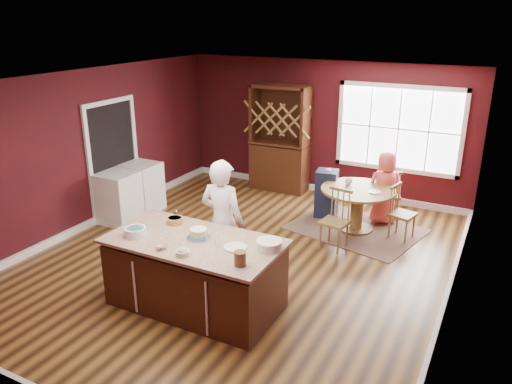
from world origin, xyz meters
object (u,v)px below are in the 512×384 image
at_px(high_chair, 326,193).
at_px(washer, 118,198).
at_px(seated_woman, 385,188).
at_px(toddler, 324,174).
at_px(chair_east, 403,212).
at_px(chair_north, 387,193).
at_px(hutch, 280,139).
at_px(baker, 223,222).
at_px(chair_south, 335,220).
at_px(dryer, 142,187).
at_px(kitchen_island, 195,274).
at_px(dining_table, 358,201).
at_px(layer_cake, 198,234).

distance_m(high_chair, washer, 3.75).
bearing_deg(seated_woman, toddler, -18.89).
height_order(chair_east, high_chair, high_chair).
height_order(chair_east, chair_north, chair_north).
bearing_deg(hutch, chair_north, -12.95).
xyz_separation_m(baker, chair_north, (1.48, 3.32, -0.41)).
relative_size(chair_south, chair_north, 1.03).
height_order(seated_woman, high_chair, seated_woman).
bearing_deg(dryer, seated_woman, 19.78).
distance_m(chair_east, dryer, 4.76).
bearing_deg(toddler, chair_north, 21.02).
bearing_deg(toddler, kitchen_island, -95.99).
distance_m(chair_south, washer, 3.85).
xyz_separation_m(kitchen_island, seated_woman, (1.46, 3.80, 0.22)).
distance_m(chair_east, seated_woman, 0.71).
distance_m(dining_table, seated_woman, 0.64).
distance_m(baker, chair_north, 3.65).
bearing_deg(washer, baker, -18.83).
xyz_separation_m(dining_table, toddler, (-0.75, 0.35, 0.28)).
bearing_deg(dining_table, chair_east, 1.46).
bearing_deg(dryer, layer_cake, -38.59).
relative_size(kitchen_island, washer, 2.40).
height_order(dining_table, seated_woman, seated_woman).
relative_size(kitchen_island, chair_east, 2.38).
distance_m(layer_cake, chair_north, 4.24).
relative_size(dining_table, hutch, 0.58).
distance_m(chair_north, seated_woman, 0.29).
relative_size(dining_table, toddler, 4.87).
bearing_deg(hutch, washer, -121.39).
height_order(chair_north, seated_woman, seated_woman).
relative_size(kitchen_island, dryer, 2.39).
distance_m(high_chair, hutch, 1.83).
bearing_deg(chair_south, seated_woman, 80.88).
bearing_deg(high_chair, chair_east, -22.60).
bearing_deg(seated_woman, layer_cake, 40.40).
bearing_deg(chair_east, kitchen_island, 163.41).
bearing_deg(dining_table, dryer, -165.84).
bearing_deg(chair_north, kitchen_island, 38.87).
xyz_separation_m(layer_cake, chair_south, (1.00, 2.32, -0.49)).
relative_size(layer_cake, chair_south, 0.31).
height_order(kitchen_island, layer_cake, layer_cake).
relative_size(chair_east, hutch, 0.42).
bearing_deg(high_chair, toddler, 153.87).
bearing_deg(washer, seated_woman, 27.10).
relative_size(high_chair, dryer, 1.01).
bearing_deg(chair_south, dryer, -170.24).
xyz_separation_m(chair_east, washer, (-4.65, -1.64, -0.00)).
xyz_separation_m(kitchen_island, toddler, (0.38, 3.62, 0.37)).
bearing_deg(chair_south, kitchen_island, -104.97).
distance_m(layer_cake, washer, 3.23).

